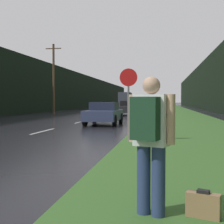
{
  "coord_description": "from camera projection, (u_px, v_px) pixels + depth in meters",
  "views": [
    {
      "loc": [
        5.85,
        0.09,
        1.5
      ],
      "look_at": [
        3.2,
        16.11,
        0.92
      ],
      "focal_mm": 50.0,
      "sensor_mm": 36.0,
      "label": 1
    }
  ],
  "objects": [
    {
      "name": "stop_sign",
      "position": [
        128.0,
        98.0,
        11.26
      ],
      "size": [
        0.64,
        0.07,
        2.67
      ],
      "color": "slate",
      "rests_on": "ground_plane"
    },
    {
      "name": "hitchhiker_with_backpack",
      "position": [
        150.0,
        137.0,
        3.97
      ],
      "size": [
        0.6,
        0.52,
        1.81
      ],
      "rotation": [
        0.0,
        0.0,
        -0.33
      ],
      "color": "navy",
      "rests_on": "ground_plane"
    },
    {
      "name": "treeline_far_side",
      "position": [
        65.0,
        90.0,
        51.78
      ],
      "size": [
        2.0,
        140.0,
        6.61
      ],
      "primitive_type": "cube",
      "color": "black",
      "rests_on": "ground_plane"
    },
    {
      "name": "grass_verge",
      "position": [
        175.0,
        113.0,
        39.16
      ],
      "size": [
        6.0,
        240.0,
        0.02
      ],
      "primitive_type": "cube",
      "color": "#386028",
      "rests_on": "ground_plane"
    },
    {
      "name": "lane_stripe_c",
      "position": [
        43.0,
        131.0,
        15.34
      ],
      "size": [
        0.12,
        3.0,
        0.01
      ],
      "primitive_type": "cube",
      "color": "silver",
      "rests_on": "ground_plane"
    },
    {
      "name": "utility_pole_far",
      "position": [
        54.0,
        78.0,
        34.99
      ],
      "size": [
        1.8,
        0.24,
        7.87
      ],
      "color": "#4C3823",
      "rests_on": "ground_plane"
    },
    {
      "name": "car_passing_far",
      "position": [
        128.0,
        108.0,
        32.94
      ],
      "size": [
        1.88,
        4.77,
        1.51
      ],
      "rotation": [
        0.0,
        0.0,
        3.14
      ],
      "color": "black",
      "rests_on": "ground_plane"
    },
    {
      "name": "lane_stripe_e",
      "position": [
        100.0,
        117.0,
        29.14
      ],
      "size": [
        0.12,
        3.0,
        0.01
      ],
      "primitive_type": "cube",
      "color": "silver",
      "rests_on": "ground_plane"
    },
    {
      "name": "lane_stripe_f",
      "position": [
        112.0,
        114.0,
        36.04
      ],
      "size": [
        0.12,
        3.0,
        0.01
      ],
      "primitive_type": "cube",
      "color": "silver",
      "rests_on": "ground_plane"
    },
    {
      "name": "suitcase",
      "position": [
        203.0,
        206.0,
        3.94
      ],
      "size": [
        0.44,
        0.27,
        0.37
      ],
      "rotation": [
        0.0,
        0.0,
        -0.33
      ],
      "color": "olive",
      "rests_on": "ground_plane"
    },
    {
      "name": "lane_stripe_d",
      "position": [
        80.0,
        122.0,
        22.24
      ],
      "size": [
        0.12,
        3.0,
        0.01
      ],
      "primitive_type": "cube",
      "color": "silver",
      "rests_on": "ground_plane"
    },
    {
      "name": "treeline_near_side",
      "position": [
        213.0,
        84.0,
        47.89
      ],
      "size": [
        2.0,
        140.0,
        8.16
      ],
      "primitive_type": "cube",
      "color": "black",
      "rests_on": "ground_plane"
    },
    {
      "name": "car_passing_near",
      "position": [
        104.0,
        113.0,
        19.57
      ],
      "size": [
        1.98,
        4.14,
        1.41
      ],
      "rotation": [
        0.0,
        0.0,
        3.14
      ],
      "color": "#2D3856",
      "rests_on": "ground_plane"
    },
    {
      "name": "delivery_truck",
      "position": [
        126.0,
        100.0,
        66.47
      ],
      "size": [
        2.44,
        7.57,
        3.28
      ],
      "color": "black",
      "rests_on": "ground_plane"
    }
  ]
}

